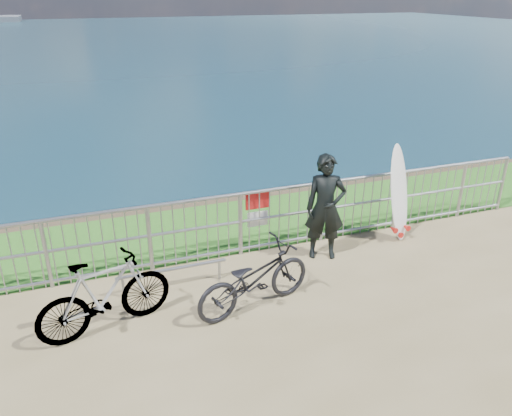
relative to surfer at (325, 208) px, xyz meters
name	(u,v)px	position (x,y,z in m)	size (l,w,h in m)	color
grass_strip	(248,223)	(-0.78, 1.62, -0.88)	(120.00, 120.00, 0.00)	#245F1A
railing	(270,219)	(-0.76, 0.52, -0.31)	(10.06, 0.10, 1.13)	gray
surfer	(325,208)	(0.00, 0.00, 0.00)	(0.65, 0.42, 1.77)	black
surfboard	(399,197)	(1.53, 0.16, -0.09)	(0.56, 0.52, 1.73)	white
bicycle_near	(254,279)	(-1.58, -1.01, -0.42)	(0.62, 1.79, 0.94)	black
bicycle_far	(105,295)	(-3.55, -0.81, -0.35)	(0.50, 1.77, 1.07)	black
bike_rack	(172,271)	(-2.56, -0.11, -0.60)	(1.65, 0.05, 0.35)	gray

